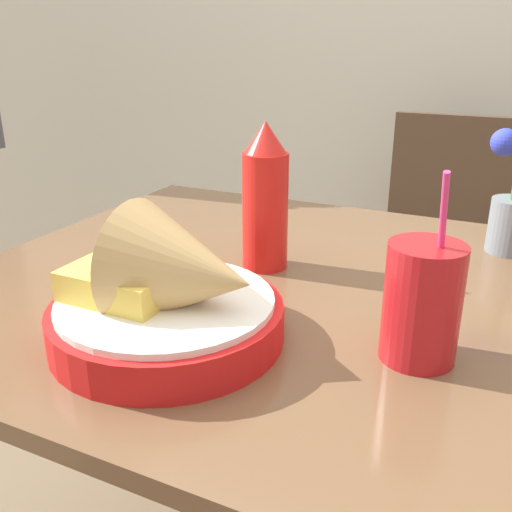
{
  "coord_description": "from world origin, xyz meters",
  "views": [
    {
      "loc": [
        0.27,
        -0.72,
        1.06
      ],
      "look_at": [
        -0.04,
        -0.07,
        0.78
      ],
      "focal_mm": 40.0,
      "sensor_mm": 36.0,
      "label": 1
    }
  ],
  "objects": [
    {
      "name": "chair_far_window",
      "position": [
        0.12,
        0.87,
        0.51
      ],
      "size": [
        0.4,
        0.4,
        0.86
      ],
      "color": "#473323",
      "rests_on": "ground_plane"
    },
    {
      "name": "food_basket",
      "position": [
        -0.07,
        -0.22,
        0.78
      ],
      "size": [
        0.28,
        0.28,
        0.17
      ],
      "color": "red",
      "rests_on": "dining_table"
    },
    {
      "name": "dining_table",
      "position": [
        0.0,
        0.0,
        0.62
      ],
      "size": [
        1.01,
        0.84,
        0.72
      ],
      "color": "brown",
      "rests_on": "ground_plane"
    },
    {
      "name": "ketchup_bottle",
      "position": [
        -0.08,
        0.04,
        0.83
      ],
      "size": [
        0.07,
        0.07,
        0.23
      ],
      "color": "red",
      "rests_on": "dining_table"
    },
    {
      "name": "drink_cup",
      "position": [
        0.19,
        -0.13,
        0.79
      ],
      "size": [
        0.08,
        0.08,
        0.22
      ],
      "color": "red",
      "rests_on": "dining_table"
    }
  ]
}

